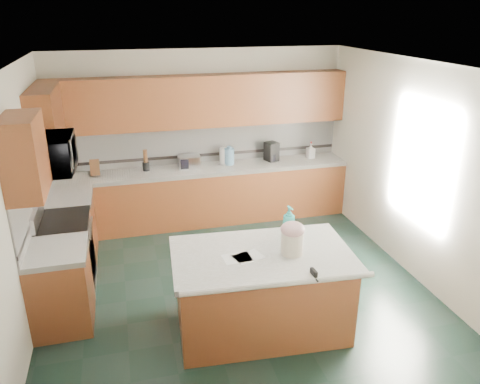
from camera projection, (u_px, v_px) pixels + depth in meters
name	position (u px, v px, depth m)	size (l,w,h in m)	color
floor	(235.00, 285.00, 5.89)	(4.60, 4.60, 0.00)	black
ceiling	(235.00, 65.00, 4.90)	(4.60, 4.60, 0.00)	white
wall_back	(200.00, 136.00, 7.48)	(4.60, 0.04, 2.70)	white
wall_front	(314.00, 298.00, 3.31)	(4.60, 0.04, 2.70)	white
wall_left	(19.00, 205.00, 4.85)	(0.04, 4.60, 2.70)	white
wall_right	(412.00, 169.00, 5.94)	(0.04, 4.60, 2.70)	white
back_base_cab	(205.00, 196.00, 7.53)	(4.60, 0.60, 0.86)	#3B1B0D
back_countertop	(205.00, 169.00, 7.36)	(4.60, 0.64, 0.06)	white
back_upper_cab	(201.00, 101.00, 7.10)	(4.60, 0.33, 0.78)	#3B1B0D
back_backsplash	(201.00, 143.00, 7.50)	(4.60, 0.02, 0.63)	silver
back_accent_band	(201.00, 155.00, 7.56)	(4.60, 0.01, 0.05)	black
left_base_cab_rear	(72.00, 229.00, 6.43)	(0.60, 0.82, 0.86)	#3B1B0D
left_counter_rear	(67.00, 198.00, 6.26)	(0.64, 0.82, 0.06)	white
left_base_cab_front	(61.00, 289.00, 5.05)	(0.60, 0.72, 0.86)	#3B1B0D
left_counter_front	(55.00, 252.00, 4.88)	(0.64, 0.72, 0.06)	white
left_backsplash	(32.00, 196.00, 5.40)	(0.02, 2.30, 0.63)	silver
left_accent_band	(35.00, 211.00, 5.47)	(0.01, 2.30, 0.05)	black
left_upper_cab_rear	(46.00, 119.00, 5.96)	(0.33, 1.09, 0.78)	#3B1B0D
left_upper_cab_front	(24.00, 156.00, 4.46)	(0.33, 0.72, 0.78)	#3B1B0D
range_body	(67.00, 256.00, 5.71)	(0.60, 0.76, 0.88)	#B7B7BC
range_oven_door	(92.00, 255.00, 5.79)	(0.02, 0.68, 0.55)	black
range_cooktop	(62.00, 221.00, 5.54)	(0.62, 0.78, 0.04)	black
range_handle	(91.00, 228.00, 5.66)	(0.02, 0.02, 0.66)	#B7B7BC
range_backguard	(37.00, 215.00, 5.44)	(0.06, 0.76, 0.18)	#B7B7BC
microwave	(51.00, 154.00, 5.24)	(0.73, 0.50, 0.41)	#B7B7BC
island_base	(261.00, 294.00, 4.97)	(1.75, 1.00, 0.86)	#3B1B0D
island_top	(262.00, 255.00, 4.80)	(1.85, 1.10, 0.06)	white
island_bullnose	(280.00, 284.00, 4.31)	(0.06, 0.06, 1.85)	white
treat_jar	(292.00, 243.00, 4.74)	(0.23, 0.23, 0.24)	beige
treat_jar_lid	(293.00, 229.00, 4.68)	(0.25, 0.25, 0.15)	#D6A3A8
treat_jar_knob	(293.00, 225.00, 4.66)	(0.03, 0.03, 0.08)	tan
treat_jar_knob_end_l	(289.00, 225.00, 4.65)	(0.04, 0.04, 0.04)	tan
treat_jar_knob_end_r	(297.00, 224.00, 4.67)	(0.04, 0.04, 0.04)	tan
soap_bottle_island	(289.00, 223.00, 5.01)	(0.15, 0.15, 0.38)	#2AAEAE
paper_sheet_a	(248.00, 257.00, 4.71)	(0.29, 0.22, 0.00)	white
paper_sheet_b	(237.00, 258.00, 4.69)	(0.28, 0.21, 0.00)	white
clamp_body	(314.00, 274.00, 4.39)	(0.03, 0.10, 0.09)	black
clamp_handle	(316.00, 279.00, 4.34)	(0.02, 0.02, 0.07)	black
knife_block	(95.00, 167.00, 6.97)	(0.13, 0.11, 0.24)	#472814
utensil_crock	(146.00, 166.00, 7.19)	(0.11, 0.11, 0.13)	black
utensil_bundle	(145.00, 156.00, 7.13)	(0.06, 0.06, 0.20)	#472814
toaster_oven	(189.00, 162.00, 7.31)	(0.34, 0.23, 0.20)	#B7B7BC
toaster_oven_door	(190.00, 164.00, 7.21)	(0.30, 0.01, 0.16)	black
paper_towel	(223.00, 156.00, 7.47)	(0.12, 0.12, 0.26)	white
paper_towel_base	(223.00, 163.00, 7.52)	(0.17, 0.17, 0.01)	#B7B7BC
water_jug	(229.00, 156.00, 7.46)	(0.16, 0.16, 0.26)	#6798BB
water_jug_neck	(229.00, 147.00, 7.40)	(0.07, 0.07, 0.04)	#6798BB
coffee_maker	(272.00, 151.00, 7.63)	(0.18, 0.20, 0.31)	black
coffee_carafe	(272.00, 158.00, 7.63)	(0.13, 0.13, 0.13)	black
soap_bottle_back	(311.00, 151.00, 7.78)	(0.11, 0.12, 0.25)	white
soap_back_cap	(311.00, 143.00, 7.72)	(0.02, 0.02, 0.03)	red
window_light_proxy	(421.00, 163.00, 5.70)	(0.02, 1.40, 1.10)	white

